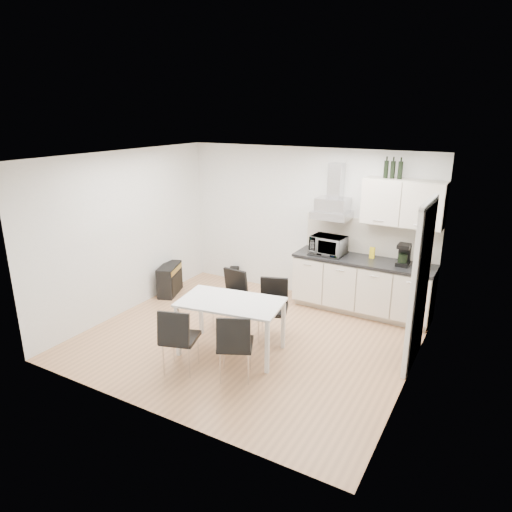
{
  "coord_description": "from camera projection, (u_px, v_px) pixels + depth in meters",
  "views": [
    {
      "loc": [
        3.05,
        -5.14,
        3.17
      ],
      "look_at": [
        -0.14,
        0.5,
        1.1
      ],
      "focal_mm": 32.0,
      "sensor_mm": 36.0,
      "label": 1
    }
  ],
  "objects": [
    {
      "name": "chair_near_left",
      "position": [
        180.0,
        339.0,
        5.72
      ],
      "size": [
        0.57,
        0.61,
        0.88
      ],
      "primitive_type": null,
      "rotation": [
        0.0,
        0.0,
        0.31
      ],
      "color": "black",
      "rests_on": "ground"
    },
    {
      "name": "doorway",
      "position": [
        420.0,
        286.0,
        5.76
      ],
      "size": [
        0.08,
        1.04,
        2.1
      ],
      "primitive_type": "cube",
      "color": "white",
      "rests_on": "ground"
    },
    {
      "name": "floor_speaker",
      "position": [
        234.0,
        274.0,
        8.85
      ],
      "size": [
        0.22,
        0.21,
        0.28
      ],
      "primitive_type": "cube",
      "rotation": [
        0.0,
        0.0,
        0.41
      ],
      "color": "black",
      "rests_on": "ground"
    },
    {
      "name": "chair_far_left",
      "position": [
        228.0,
        300.0,
        6.88
      ],
      "size": [
        0.47,
        0.53,
        0.88
      ],
      "primitive_type": null,
      "rotation": [
        0.0,
        0.0,
        3.07
      ],
      "color": "black",
      "rests_on": "ground"
    },
    {
      "name": "ceiling",
      "position": [
        247.0,
        157.0,
        5.87
      ],
      "size": [
        4.5,
        4.5,
        0.0
      ],
      "primitive_type": "plane",
      "color": "white",
      "rests_on": "wall_back"
    },
    {
      "name": "chair_far_right",
      "position": [
        272.0,
        311.0,
        6.52
      ],
      "size": [
        0.58,
        0.62,
        0.88
      ],
      "primitive_type": null,
      "rotation": [
        0.0,
        0.0,
        3.48
      ],
      "color": "black",
      "rests_on": "ground"
    },
    {
      "name": "wall_right",
      "position": [
        417.0,
        282.0,
        5.21
      ],
      "size": [
        0.1,
        4.0,
        2.6
      ],
      "primitive_type": "cube",
      "color": "white",
      "rests_on": "ground"
    },
    {
      "name": "kitchenette",
      "position": [
        366.0,
        264.0,
        7.29
      ],
      "size": [
        2.22,
        0.64,
        2.52
      ],
      "color": "beige",
      "rests_on": "ground"
    },
    {
      "name": "wall_back",
      "position": [
        306.0,
        223.0,
        7.92
      ],
      "size": [
        4.5,
        0.1,
        2.6
      ],
      "primitive_type": "cube",
      "color": "white",
      "rests_on": "ground"
    },
    {
      "name": "wall_left",
      "position": [
        127.0,
        233.0,
        7.32
      ],
      "size": [
        0.1,
        4.0,
        2.6
      ],
      "primitive_type": "cube",
      "color": "white",
      "rests_on": "ground"
    },
    {
      "name": "dining_table",
      "position": [
        231.0,
        307.0,
        6.09
      ],
      "size": [
        1.47,
        0.99,
        0.75
      ],
      "rotation": [
        0.0,
        0.0,
        0.16
      ],
      "color": "white",
      "rests_on": "ground"
    },
    {
      "name": "guitar_amp",
      "position": [
        170.0,
        279.0,
        8.21
      ],
      "size": [
        0.49,
        0.7,
        0.54
      ],
      "rotation": [
        0.0,
        0.0,
        0.37
      ],
      "color": "black",
      "rests_on": "ground"
    },
    {
      "name": "chair_near_right",
      "position": [
        235.0,
        345.0,
        5.56
      ],
      "size": [
        0.61,
        0.64,
        0.88
      ],
      "primitive_type": null,
      "rotation": [
        0.0,
        0.0,
        0.45
      ],
      "color": "black",
      "rests_on": "ground"
    },
    {
      "name": "ground",
      "position": [
        248.0,
        338.0,
        6.66
      ],
      "size": [
        4.5,
        4.5,
        0.0
      ],
      "primitive_type": "plane",
      "color": "tan",
      "rests_on": "ground"
    },
    {
      "name": "wall_front",
      "position": [
        147.0,
        305.0,
        4.6
      ],
      "size": [
        4.5,
        0.1,
        2.6
      ],
      "primitive_type": "cube",
      "color": "white",
      "rests_on": "ground"
    }
  ]
}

